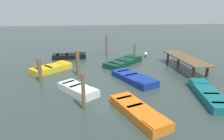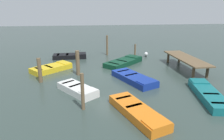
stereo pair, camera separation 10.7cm
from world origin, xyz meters
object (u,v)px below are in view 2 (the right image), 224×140
at_px(rowboat_yellow, 52,68).
at_px(marker_buoy, 146,54).
at_px(dock_segment, 186,59).
at_px(rowboat_white, 78,89).
at_px(mooring_piling_near_right, 40,70).
at_px(rowboat_teal, 208,94).
at_px(mooring_piling_mid_left, 107,45).
at_px(rowboat_black, 70,56).
at_px(mooring_piling_far_left, 135,50).
at_px(rowboat_blue, 134,78).
at_px(rowboat_dark_green, 124,62).
at_px(mooring_piling_near_left, 83,92).
at_px(mooring_piling_center, 78,63).
at_px(rowboat_orange, 137,112).

xyz_separation_m(rowboat_yellow, marker_buoy, (-3.48, 8.60, 0.07)).
height_order(dock_segment, rowboat_white, dock_segment).
bearing_deg(marker_buoy, mooring_piling_near_right, -56.16).
bearing_deg(dock_segment, rowboat_yellow, -96.81).
bearing_deg(rowboat_teal, mooring_piling_mid_left, 33.12).
distance_m(rowboat_black, mooring_piling_far_left, 6.39).
distance_m(rowboat_black, rowboat_blue, 8.40).
relative_size(rowboat_black, rowboat_dark_green, 0.83).
height_order(dock_segment, mooring_piling_mid_left, mooring_piling_mid_left).
height_order(rowboat_yellow, mooring_piling_near_left, mooring_piling_near_left).
xyz_separation_m(rowboat_blue, mooring_piling_far_left, (-6.84, 1.68, 0.41)).
height_order(rowboat_black, rowboat_blue, same).
height_order(dock_segment, rowboat_yellow, dock_segment).
distance_m(mooring_piling_center, marker_buoy, 8.10).
xyz_separation_m(rowboat_orange, mooring_piling_near_left, (-0.93, -2.48, 0.72)).
bearing_deg(rowboat_white, rowboat_yellow, 168.52).
height_order(rowboat_yellow, mooring_piling_far_left, mooring_piling_far_left).
height_order(rowboat_dark_green, mooring_piling_near_left, mooring_piling_near_left).
xyz_separation_m(rowboat_black, rowboat_orange, (11.41, 3.84, -0.00)).
distance_m(dock_segment, marker_buoy, 4.84).
xyz_separation_m(rowboat_teal, mooring_piling_near_right, (-3.65, -9.65, 0.61)).
distance_m(rowboat_teal, mooring_piling_mid_left, 11.82).
bearing_deg(marker_buoy, mooring_piling_near_left, -31.07).
height_order(mooring_piling_center, marker_buoy, mooring_piling_center).
xyz_separation_m(mooring_piling_near_right, marker_buoy, (-5.98, 8.93, -0.54)).
distance_m(rowboat_yellow, mooring_piling_center, 2.56).
xyz_separation_m(rowboat_yellow, rowboat_dark_green, (-1.08, 5.91, -0.00)).
xyz_separation_m(rowboat_yellow, mooring_piling_near_right, (2.50, -0.33, 0.60)).
distance_m(mooring_piling_near_left, marker_buoy, 11.81).
relative_size(dock_segment, rowboat_black, 1.69).
bearing_deg(rowboat_white, marker_buoy, 104.27).
xyz_separation_m(mooring_piling_far_left, mooring_piling_near_right, (6.24, -7.86, 0.20)).
height_order(rowboat_yellow, rowboat_dark_green, same).
relative_size(mooring_piling_far_left, marker_buoy, 2.59).
bearing_deg(mooring_piling_far_left, mooring_piling_center, -47.18).
distance_m(mooring_piling_far_left, mooring_piling_near_left, 11.51).
height_order(rowboat_white, rowboat_blue, same).
height_order(dock_segment, mooring_piling_near_right, mooring_piling_near_right).
height_order(mooring_piling_far_left, mooring_piling_center, mooring_piling_center).
xyz_separation_m(dock_segment, rowboat_orange, (6.63, -5.56, -0.61)).
distance_m(dock_segment, mooring_piling_center, 8.46).
bearing_deg(rowboat_teal, rowboat_orange, 118.77).
bearing_deg(rowboat_yellow, mooring_piling_far_left, -14.47).
xyz_separation_m(rowboat_dark_green, mooring_piling_center, (2.38, -3.82, 0.69)).
xyz_separation_m(rowboat_teal, rowboat_yellow, (-6.15, -9.32, 0.00)).
xyz_separation_m(rowboat_dark_green, mooring_piling_far_left, (-2.66, 1.61, 0.41)).
xyz_separation_m(rowboat_orange, marker_buoy, (-11.03, 3.61, 0.07)).
relative_size(rowboat_black, rowboat_yellow, 0.99).
bearing_deg(mooring_piling_mid_left, mooring_piling_near_right, -35.44).
xyz_separation_m(mooring_piling_near_left, marker_buoy, (-10.10, 6.09, -0.65)).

